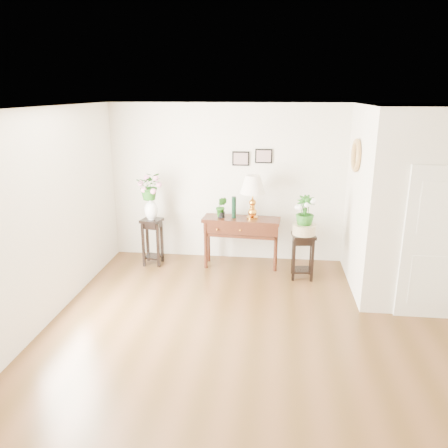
% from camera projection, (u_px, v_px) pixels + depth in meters
% --- Properties ---
extents(floor, '(6.00, 5.50, 0.02)m').
position_uv_depth(floor, '(274.00, 337.00, 5.52)').
color(floor, brown).
rests_on(floor, ground).
extents(ceiling, '(6.00, 5.50, 0.02)m').
position_uv_depth(ceiling, '(282.00, 109.00, 4.70)').
color(ceiling, white).
rests_on(ceiling, ground).
extents(wall_back, '(6.00, 0.02, 2.80)m').
position_uv_depth(wall_back, '(277.00, 184.00, 7.72)').
color(wall_back, '#F1E8CD').
rests_on(wall_back, ground).
extents(wall_front, '(6.00, 0.02, 2.80)m').
position_uv_depth(wall_front, '(279.00, 380.00, 2.49)').
color(wall_front, '#F1E8CD').
rests_on(wall_front, ground).
extents(wall_left, '(0.02, 5.50, 2.80)m').
position_uv_depth(wall_left, '(36.00, 224.00, 5.43)').
color(wall_left, '#F1E8CD').
rests_on(wall_left, ground).
extents(partition, '(1.80, 1.95, 2.80)m').
position_uv_depth(partition, '(418.00, 201.00, 6.57)').
color(partition, '#F1E8CD').
rests_on(partition, floor).
extents(door, '(0.90, 0.05, 2.10)m').
position_uv_depth(door, '(438.00, 245.00, 5.72)').
color(door, white).
rests_on(door, floor).
extents(art_print_left, '(0.30, 0.02, 0.25)m').
position_uv_depth(art_print_left, '(241.00, 159.00, 7.64)').
color(art_print_left, black).
rests_on(art_print_left, wall_back).
extents(art_print_right, '(0.30, 0.02, 0.25)m').
position_uv_depth(art_print_right, '(264.00, 156.00, 7.58)').
color(art_print_right, black).
rests_on(art_print_right, wall_back).
extents(wall_ornament, '(0.07, 0.51, 0.51)m').
position_uv_depth(wall_ornament, '(356.00, 155.00, 6.60)').
color(wall_ornament, tan).
rests_on(wall_ornament, partition).
extents(console_table, '(1.36, 0.54, 0.89)m').
position_uv_depth(console_table, '(241.00, 242.00, 7.65)').
color(console_table, black).
rests_on(console_table, floor).
extents(table_lamp, '(0.54, 0.54, 0.76)m').
position_uv_depth(table_lamp, '(253.00, 199.00, 7.40)').
color(table_lamp, orange).
rests_on(table_lamp, console_table).
extents(green_vase, '(0.09, 0.09, 0.38)m').
position_uv_depth(green_vase, '(234.00, 208.00, 7.49)').
color(green_vase, black).
rests_on(green_vase, console_table).
extents(potted_plant, '(0.21, 0.17, 0.35)m').
position_uv_depth(potted_plant, '(221.00, 208.00, 7.51)').
color(potted_plant, '#1E5716').
rests_on(potted_plant, console_table).
extents(plant_stand_a, '(0.39, 0.39, 0.84)m').
position_uv_depth(plant_stand_a, '(153.00, 242.00, 7.75)').
color(plant_stand_a, black).
rests_on(plant_stand_a, floor).
extents(porcelain_vase, '(0.23, 0.23, 0.40)m').
position_uv_depth(porcelain_vase, '(151.00, 207.00, 7.57)').
color(porcelain_vase, white).
rests_on(porcelain_vase, plant_stand_a).
extents(lily_arrangement, '(0.50, 0.46, 0.49)m').
position_uv_depth(lily_arrangement, '(150.00, 183.00, 7.44)').
color(lily_arrangement, '#1E5716').
rests_on(lily_arrangement, porcelain_vase).
extents(plant_stand_b, '(0.40, 0.40, 0.76)m').
position_uv_depth(plant_stand_b, '(303.00, 256.00, 7.19)').
color(plant_stand_b, black).
rests_on(plant_stand_b, floor).
extents(ceramic_bowl, '(0.41, 0.41, 0.17)m').
position_uv_depth(ceramic_bowl, '(304.00, 229.00, 7.06)').
color(ceramic_bowl, beige).
rests_on(ceramic_bowl, plant_stand_b).
extents(narcissus, '(0.31, 0.31, 0.52)m').
position_uv_depth(narcissus, '(305.00, 212.00, 6.97)').
color(narcissus, '#1E5716').
rests_on(narcissus, ceramic_bowl).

